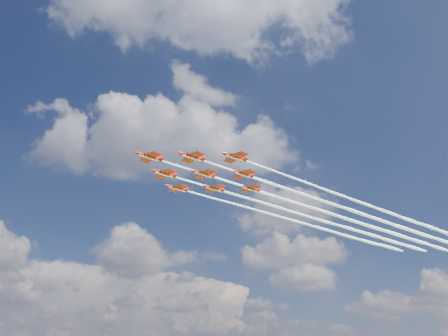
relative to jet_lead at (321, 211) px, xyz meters
The scene contains 9 objects.
jet_lead is the anchor object (origin of this frame).
jet_row2_port 12.33m from the jet_lead, ahead, with size 122.48×99.88×2.39m.
jet_row2_starb 12.33m from the jet_lead, 77.12° to the left, with size 122.48×99.88×2.39m.
jet_row3_port 24.66m from the jet_lead, ahead, with size 122.48×99.88×2.39m.
jet_row3_centre 19.42m from the jet_lead, 39.09° to the left, with size 122.48×99.88×2.39m.
jet_row3_starb 24.66m from the jet_lead, 77.12° to the left, with size 122.48×99.88×2.39m.
jet_row4_port 30.11m from the jet_lead, 24.48° to the left, with size 122.48×99.88×2.39m.
jet_row4_starb 30.11m from the jet_lead, 53.70° to the left, with size 122.48×99.88×2.39m.
jet_tail 38.85m from the jet_lead, 39.09° to the left, with size 122.48×99.88×2.39m.
Camera 1 is at (13.03, -124.88, 24.52)m, focal length 35.00 mm.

